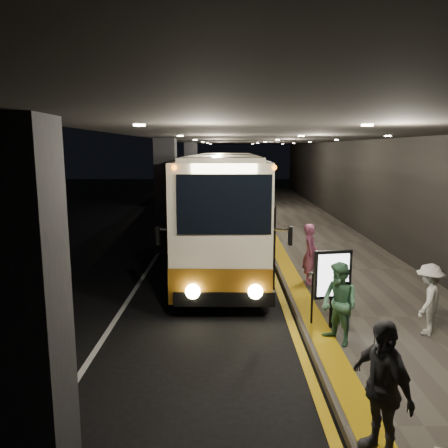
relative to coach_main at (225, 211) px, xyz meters
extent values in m
plane|color=black|center=(-0.79, -2.76, -1.78)|extent=(90.00, 90.00, 0.00)
cube|color=silver|center=(-2.59, 2.24, -1.77)|extent=(0.12, 50.00, 0.01)
cube|color=gold|center=(1.56, 2.24, -1.77)|extent=(0.18, 50.00, 0.01)
cube|color=#514C44|center=(3.96, 2.24, -1.70)|extent=(4.50, 50.00, 0.15)
cube|color=gold|center=(2.06, 2.24, -1.62)|extent=(0.50, 50.00, 0.01)
cube|color=black|center=(6.21, 2.24, 1.22)|extent=(0.10, 50.00, 6.00)
cube|color=black|center=(-2.29, -10.76, 0.42)|extent=(0.80, 0.80, 4.40)
cube|color=black|center=(-2.29, 1.24, 0.42)|extent=(0.80, 0.80, 4.40)
cube|color=black|center=(-2.29, 13.24, 0.42)|extent=(0.80, 0.80, 4.40)
cube|color=black|center=(1.71, 2.24, 2.82)|extent=(9.00, 50.00, 0.40)
cube|color=#EDE2C6|center=(0.00, 0.02, 0.27)|extent=(2.61, 11.73, 3.31)
cube|color=#865B13|center=(0.00, 0.02, -0.95)|extent=(2.63, 11.75, 0.88)
cube|color=black|center=(0.00, -5.85, 1.00)|extent=(2.14, 0.09, 1.36)
cube|color=black|center=(0.00, -5.77, -1.24)|extent=(2.39, 0.29, 0.34)
cylinder|color=black|center=(-1.10, -3.68, -1.29)|extent=(0.27, 0.97, 0.97)
cylinder|color=black|center=(1.10, -3.68, -1.29)|extent=(0.27, 0.97, 0.97)
cylinder|color=black|center=(-1.10, 3.92, -1.29)|extent=(0.27, 0.97, 0.97)
cylinder|color=black|center=(1.10, 3.92, -1.29)|extent=(0.27, 0.97, 0.97)
sphere|color=#FFEAA5|center=(-0.73, -5.86, -1.05)|extent=(0.35, 0.35, 0.35)
sphere|color=#FFEAA5|center=(0.73, -5.86, -1.05)|extent=(0.35, 0.35, 0.35)
cube|color=#FFF2BF|center=(0.00, -5.86, 1.81)|extent=(1.46, 0.07, 0.21)
cube|color=#EDE2C6|center=(0.10, 12.84, 0.14)|extent=(2.91, 11.08, 3.11)
cube|color=#865B13|center=(0.10, 12.84, -1.00)|extent=(2.94, 11.10, 0.82)
cube|color=black|center=(0.10, 7.32, 0.83)|extent=(2.01, 0.18, 1.28)
cube|color=black|center=(0.10, 7.40, -1.27)|extent=(2.25, 0.38, 0.32)
cylinder|color=black|center=(-0.92, 9.36, -1.32)|extent=(0.26, 0.91, 0.91)
cylinder|color=black|center=(1.12, 9.36, -1.32)|extent=(0.26, 0.91, 0.91)
cylinder|color=black|center=(-0.92, 16.49, -1.32)|extent=(0.26, 0.91, 0.91)
cylinder|color=black|center=(1.12, 16.49, -1.32)|extent=(0.26, 0.91, 0.91)
cube|color=#EDE2C6|center=(0.20, 25.97, 0.12)|extent=(2.49, 10.86, 3.06)
cube|color=#865B13|center=(0.20, 25.97, -1.01)|extent=(2.51, 10.88, 0.81)
cube|color=black|center=(0.20, 20.54, 0.79)|extent=(1.98, 0.10, 1.26)
cube|color=black|center=(0.20, 20.62, -1.28)|extent=(2.21, 0.30, 0.32)
cylinder|color=black|center=(-0.80, 22.55, -1.33)|extent=(0.25, 0.90, 0.90)
cylinder|color=black|center=(1.21, 22.55, -1.33)|extent=(0.25, 0.90, 0.90)
cylinder|color=black|center=(-0.80, 29.57, -1.33)|extent=(0.25, 0.90, 0.90)
cylinder|color=black|center=(1.21, 29.57, -1.33)|extent=(0.25, 0.90, 0.90)
imported|color=#B85681|center=(2.47, -3.33, -0.75)|extent=(0.55, 0.71, 1.75)
imported|color=#437A56|center=(2.30, -7.34, -0.80)|extent=(0.84, 0.95, 1.66)
imported|color=silver|center=(4.29, -6.87, -0.87)|extent=(0.96, 1.06, 1.52)
imported|color=#4D4C51|center=(2.01, -10.55, -0.72)|extent=(0.88, 1.18, 1.81)
cube|color=black|center=(2.67, -6.43, -1.46)|extent=(0.30, 0.21, 0.33)
cylinder|color=black|center=(2.34, -6.55, -1.29)|extent=(0.08, 0.08, 0.68)
cube|color=black|center=(2.34, -6.55, -0.42)|extent=(0.82, 0.24, 1.06)
cube|color=white|center=(2.34, -6.61, -0.42)|extent=(0.69, 0.14, 0.92)
cylinder|color=black|center=(1.96, -6.35, -1.04)|extent=(0.05, 0.05, 1.17)
camera|label=1|loc=(0.06, -15.62, 2.25)|focal=35.00mm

